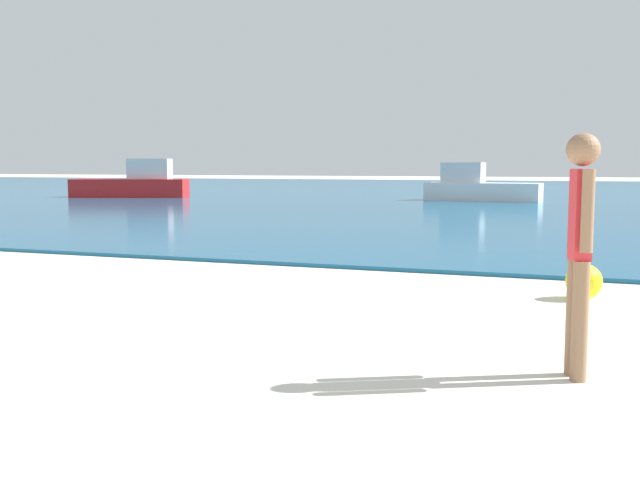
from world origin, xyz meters
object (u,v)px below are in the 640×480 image
boat_near (134,184)px  boat_far (478,188)px  beach_ball (584,281)px  person_distant (580,241)px

boat_near → boat_far: bearing=167.8°
boat_near → boat_far: boat_near is taller
beach_ball → boat_near: bearing=134.8°
person_distant → boat_far: size_ratio=0.37×
beach_ball → person_distant: bearing=-90.9°
person_distant → boat_near: bearing=-155.7°
person_distant → boat_far: bearing=173.3°
person_distant → boat_far: (-3.94, 23.91, -0.37)m
boat_far → beach_ball: bearing=-74.8°
person_distant → boat_far: person_distant is taller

